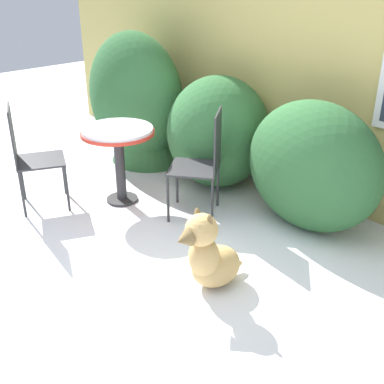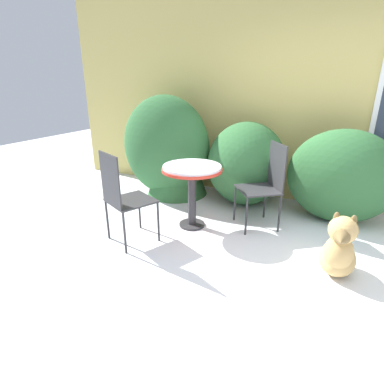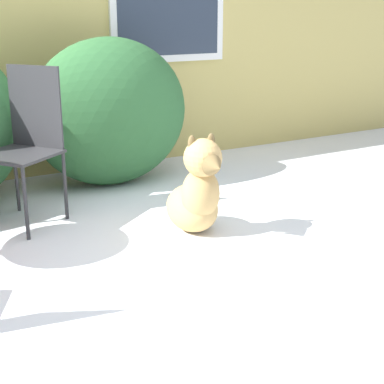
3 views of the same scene
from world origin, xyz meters
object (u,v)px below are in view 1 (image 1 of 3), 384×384
Objects in this scene: patio_table at (118,142)px; patio_chair_far_side at (30,153)px; patio_chair_near_table at (203,160)px; dog at (210,257)px.

patio_table is 0.82m from patio_chair_far_side.
dog is at bearing 11.42° from patio_chair_near_table.
patio_chair_near_table is 1.62m from patio_chair_far_side.
patio_chair_near_table reaches higher than dog.
patio_table is at bearing -100.08° from patio_chair_near_table.
patio_chair_far_side is at bearing -85.99° from patio_chair_near_table.
patio_chair_near_table is at bearing 26.24° from patio_table.
patio_chair_near_table is 1.56× the size of dog.
patio_table is at bearing -99.68° from patio_chair_far_side.
patio_chair_far_side is at bearing -168.21° from dog.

